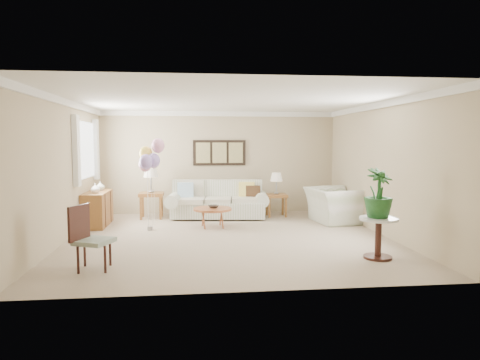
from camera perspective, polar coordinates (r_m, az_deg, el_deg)
The scene contains 18 objects.
ground_plane at distance 8.24m, azimuth -1.46°, elevation -7.68°, with size 6.00×6.00×0.00m, color tan.
room_shell at distance 8.13m, azimuth -2.32°, elevation 3.72°, with size 6.04×6.04×2.60m.
wall_art_triptych at distance 11.00m, azimuth -2.76°, elevation 3.65°, with size 1.35×0.06×0.65m.
sofa at distance 10.34m, azimuth -2.90°, elevation -3.09°, with size 2.52×1.14×0.90m.
end_table_left at distance 10.43m, azimuth -11.74°, elevation -2.21°, with size 0.57×0.52×0.62m.
end_table_right at distance 10.54m, azimuth 4.86°, elevation -2.36°, with size 0.50×0.46×0.55m.
lamp_left at distance 10.37m, azimuth -11.79°, elevation 0.94°, with size 0.35×0.35×0.62m.
lamp_right at distance 10.49m, azimuth 4.88°, elevation 0.31°, with size 0.30×0.30×0.53m.
coffee_table at distance 9.17m, azimuth -3.69°, elevation -3.96°, with size 0.82×0.82×0.42m.
decor_bowl at distance 9.17m, azimuth -3.57°, elevation -3.56°, with size 0.23×0.23×0.06m, color #2E2720.
armchair at distance 9.98m, azimuth 12.40°, elevation -3.29°, with size 1.20×1.05×0.78m, color silver.
side_table at distance 7.04m, azimuth 17.98°, elevation -6.07°, with size 0.60×0.60×0.65m.
potted_plant at distance 6.95m, azimuth 17.97°, elevation -1.65°, with size 0.43×0.43×0.77m, color #1A461B.
accent_chair at distance 6.48m, azimuth -19.48°, elevation -7.08°, with size 0.60×0.60×0.93m.
credenza at distance 9.85m, azimuth -18.48°, elevation -3.66°, with size 0.46×1.20×0.74m.
vase_white at distance 9.56m, azimuth -18.73°, elevation -1.07°, with size 0.19×0.19×0.20m, color silver.
vase_sage at distance 10.01m, azimuth -18.15°, elevation -0.78°, with size 0.20×0.20×0.21m, color #ABB2A2.
balloon_cluster at distance 8.91m, azimuth -11.95°, elevation 2.94°, with size 0.52×0.52×1.90m.
Camera 1 is at (-0.66, -8.01, 1.81)m, focal length 32.00 mm.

